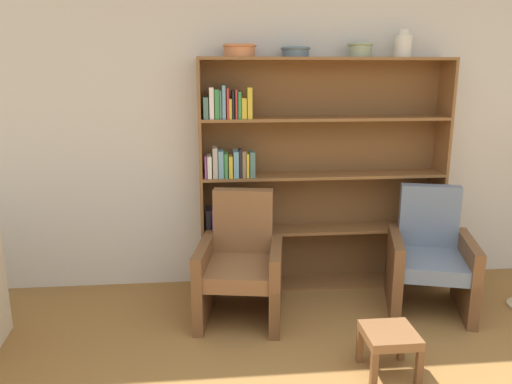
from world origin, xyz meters
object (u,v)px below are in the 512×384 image
(bowl_brass, at_px, (360,49))
(footstool, at_px, (390,339))
(bowl_copper, at_px, (295,51))
(armchair_cushioned, at_px, (430,259))
(bookshelf, at_px, (300,180))
(vase_tall, at_px, (403,45))
(bowl_sage, at_px, (240,50))
(armchair_leather, at_px, (241,266))

(bowl_brass, height_order, footstool, bowl_brass)
(bowl_copper, bearing_deg, armchair_cushioned, -26.01)
(bookshelf, bearing_deg, vase_tall, -1.59)
(bookshelf, bearing_deg, bowl_sage, -177.47)
(bowl_copper, xyz_separation_m, bowl_brass, (0.54, 0.00, 0.02))
(bowl_brass, distance_m, footstool, 2.32)
(bowl_copper, relative_size, bowl_brass, 1.12)
(armchair_leather, bearing_deg, armchair_cushioned, -170.45)
(armchair_cushioned, height_order, footstool, armchair_cushioned)
(bowl_sage, relative_size, bowl_brass, 1.28)
(bowl_copper, bearing_deg, footstool, -74.50)
(bowl_copper, height_order, armchair_leather, bowl_copper)
(armchair_leather, xyz_separation_m, armchair_cushioned, (1.55, -0.00, 0.00))
(bowl_sage, xyz_separation_m, armchair_leather, (-0.04, -0.51, -1.66))
(bowl_copper, xyz_separation_m, armchair_leather, (-0.49, -0.51, -1.65))
(bookshelf, xyz_separation_m, footstool, (0.32, -1.44, -0.73))
(vase_tall, bearing_deg, armchair_cushioned, -74.09)
(bowl_brass, bearing_deg, armchair_leather, -153.71)
(bowl_sage, relative_size, vase_tall, 1.25)
(bookshelf, xyz_separation_m, bowl_copper, (-0.07, -0.02, 1.08))
(bowl_copper, relative_size, armchair_cushioned, 0.25)
(bowl_sage, relative_size, footstool, 0.84)
(bowl_copper, distance_m, armchair_cushioned, 2.02)
(bowl_sage, distance_m, footstool, 2.46)
(footstool, bearing_deg, bowl_brass, 84.03)
(bookshelf, height_order, armchair_cushioned, bookshelf)
(footstool, bearing_deg, armchair_cushioned, 53.83)
(bookshelf, relative_size, vase_tall, 9.67)
(bookshelf, relative_size, bowl_copper, 8.81)
(bowl_copper, height_order, bowl_brass, bowl_brass)
(bowl_copper, xyz_separation_m, vase_tall, (0.90, 0.00, 0.05))
(bowl_copper, bearing_deg, vase_tall, 0.00)
(bowl_copper, relative_size, armchair_leather, 0.25)
(bowl_sage, distance_m, bowl_copper, 0.46)
(armchair_cushioned, bearing_deg, bookshelf, -12.56)
(armchair_leather, bearing_deg, vase_tall, -150.33)
(armchair_cushioned, bearing_deg, armchair_leather, 16.00)
(bowl_brass, bearing_deg, bookshelf, 177.18)
(bowl_sage, bearing_deg, bookshelf, 2.53)
(bowl_sage, bearing_deg, vase_tall, 0.00)
(bookshelf, xyz_separation_m, armchair_cushioned, (0.98, -0.54, -0.57))
(bookshelf, distance_m, footstool, 1.65)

